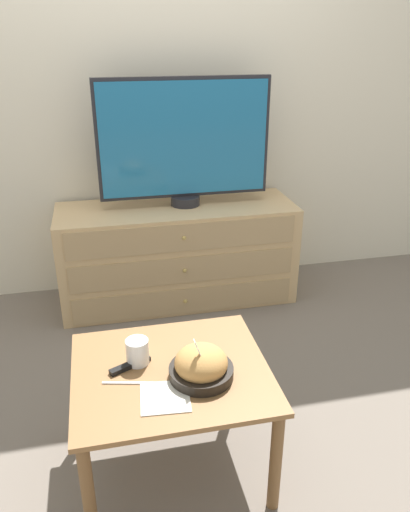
# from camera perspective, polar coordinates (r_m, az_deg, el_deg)

# --- Properties ---
(ground_plane) EXTENTS (12.00, 12.00, 0.00)m
(ground_plane) POSITION_cam_1_polar(r_m,az_deg,el_deg) (3.51, -5.60, -2.68)
(ground_plane) COLOR #70665B
(wall_back) EXTENTS (12.00, 0.05, 2.60)m
(wall_back) POSITION_cam_1_polar(r_m,az_deg,el_deg) (3.17, -6.67, 18.95)
(wall_back) COLOR silver
(wall_back) RESTS_ON ground_plane
(dresser) EXTENTS (1.44, 0.51, 0.62)m
(dresser) POSITION_cam_1_polar(r_m,az_deg,el_deg) (3.15, -3.15, 0.29)
(dresser) COLOR tan
(dresser) RESTS_ON ground_plane
(tv) EXTENTS (1.01, 0.18, 0.74)m
(tv) POSITION_cam_1_polar(r_m,az_deg,el_deg) (2.97, -2.39, 12.91)
(tv) COLOR #232328
(tv) RESTS_ON dresser
(coffee_table) EXTENTS (0.72, 0.63, 0.46)m
(coffee_table) POSITION_cam_1_polar(r_m,az_deg,el_deg) (1.93, -3.87, -14.54)
(coffee_table) COLOR olive
(coffee_table) RESTS_ON ground_plane
(takeout_bowl) EXTENTS (0.23, 0.23, 0.18)m
(takeout_bowl) POSITION_cam_1_polar(r_m,az_deg,el_deg) (1.82, -0.44, -12.44)
(takeout_bowl) COLOR black
(takeout_bowl) RESTS_ON coffee_table
(drink_cup) EXTENTS (0.09, 0.09, 0.10)m
(drink_cup) POSITION_cam_1_polar(r_m,az_deg,el_deg) (1.90, -7.72, -10.93)
(drink_cup) COLOR white
(drink_cup) RESTS_ON coffee_table
(napkin) EXTENTS (0.18, 0.18, 0.00)m
(napkin) POSITION_cam_1_polar(r_m,az_deg,el_deg) (1.76, -4.58, -15.78)
(napkin) COLOR silver
(napkin) RESTS_ON coffee_table
(knife) EXTENTS (0.19, 0.05, 0.01)m
(knife) POSITION_cam_1_polar(r_m,az_deg,el_deg) (1.83, -8.57, -14.15)
(knife) COLOR white
(knife) RESTS_ON coffee_table
(remote_control) EXTENTS (0.16, 0.09, 0.02)m
(remote_control) POSITION_cam_1_polar(r_m,az_deg,el_deg) (1.90, -8.55, -12.23)
(remote_control) COLOR black
(remote_control) RESTS_ON coffee_table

